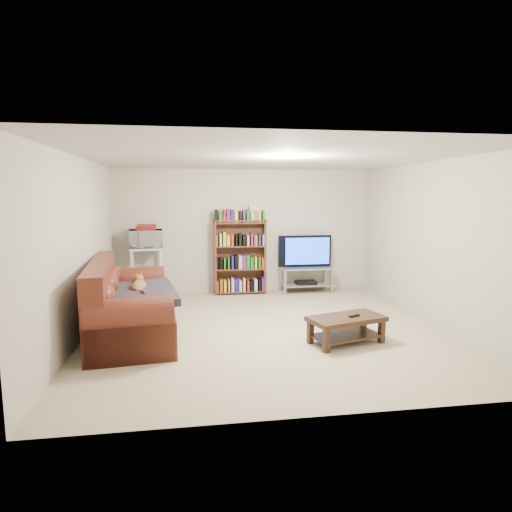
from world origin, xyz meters
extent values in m
plane|color=beige|center=(0.00, 0.00, 0.00)|extent=(5.00, 5.00, 0.00)
plane|color=white|center=(0.00, 0.00, 2.40)|extent=(5.00, 5.00, 0.00)
plane|color=beige|center=(0.00, 2.50, 1.20)|extent=(5.00, 0.00, 5.00)
plane|color=beige|center=(0.00, -2.50, 1.20)|extent=(5.00, 0.00, 5.00)
plane|color=beige|center=(-2.50, 0.00, 1.20)|extent=(0.00, 5.00, 5.00)
plane|color=beige|center=(2.50, 0.00, 1.20)|extent=(0.00, 5.00, 5.00)
cube|color=#5D2317|center=(-1.88, 0.07, 0.23)|extent=(1.29, 2.49, 0.46)
cube|color=#5D2317|center=(-2.26, 0.03, 0.52)|extent=(0.52, 2.41, 1.00)
cube|color=#5D2317|center=(-1.76, -1.00, 0.29)|extent=(1.00, 0.35, 0.58)
cube|color=#5D2317|center=(-2.00, 1.14, 0.29)|extent=(1.00, 0.35, 0.58)
cube|color=#302A35|center=(-1.76, -0.08, 0.59)|extent=(1.14, 1.35, 0.20)
cube|color=#332012|center=(0.90, -0.75, 0.32)|extent=(1.07, 0.73, 0.06)
cube|color=#332012|center=(0.90, -0.75, 0.10)|extent=(0.96, 0.66, 0.03)
cube|color=#332012|center=(0.55, -1.04, 0.15)|extent=(0.09, 0.09, 0.29)
cube|color=#332012|center=(1.36, -0.80, 0.15)|extent=(0.09, 0.09, 0.29)
cube|color=#332012|center=(0.44, -0.69, 0.15)|extent=(0.09, 0.09, 0.29)
cube|color=#332012|center=(1.26, -0.45, 0.15)|extent=(0.09, 0.09, 0.29)
cube|color=black|center=(1.00, -0.76, 0.36)|extent=(0.16, 0.11, 0.02)
cube|color=#999EA3|center=(1.17, 2.23, 0.48)|extent=(1.00, 0.46, 0.03)
cube|color=#999EA3|center=(1.17, 2.23, 0.15)|extent=(0.95, 0.44, 0.02)
cube|color=gray|center=(0.71, 2.02, 0.25)|extent=(0.05, 0.05, 0.50)
cube|color=gray|center=(1.64, 2.04, 0.25)|extent=(0.05, 0.05, 0.50)
cube|color=gray|center=(0.70, 2.41, 0.25)|extent=(0.05, 0.05, 0.50)
cube|color=gray|center=(1.64, 2.43, 0.25)|extent=(0.05, 0.05, 0.50)
imported|color=black|center=(1.17, 2.23, 0.81)|extent=(1.08, 0.16, 0.62)
cube|color=black|center=(1.17, 2.23, 0.19)|extent=(0.40, 0.28, 0.06)
cube|color=#4E2B1B|center=(-0.60, 2.31, 0.72)|extent=(0.04, 0.31, 1.44)
cube|color=#4E2B1B|center=(0.35, 2.29, 0.72)|extent=(0.04, 0.31, 1.44)
cube|color=#4E2B1B|center=(-0.13, 2.30, 1.42)|extent=(1.00, 0.32, 0.03)
cube|color=maroon|center=(-0.35, 2.30, 1.47)|extent=(0.29, 0.22, 0.08)
cube|color=silver|center=(-1.87, 2.14, 0.93)|extent=(0.63, 0.49, 0.04)
cube|color=silver|center=(-1.87, 2.14, 0.30)|extent=(0.57, 0.44, 0.03)
cube|color=silver|center=(-2.11, 1.94, 0.46)|extent=(0.05, 0.05, 0.91)
cube|color=silver|center=(-1.59, 1.99, 0.46)|extent=(0.05, 0.05, 0.91)
cube|color=silver|center=(-2.14, 2.29, 0.46)|extent=(0.05, 0.05, 0.91)
cube|color=silver|center=(-1.63, 2.34, 0.46)|extent=(0.05, 0.05, 0.91)
imported|color=silver|center=(-1.87, 2.14, 1.12)|extent=(0.62, 0.45, 0.32)
cube|color=maroon|center=(-1.87, 2.14, 1.30)|extent=(0.37, 0.34, 0.05)
camera|label=1|loc=(-1.04, -5.84, 1.89)|focal=30.00mm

